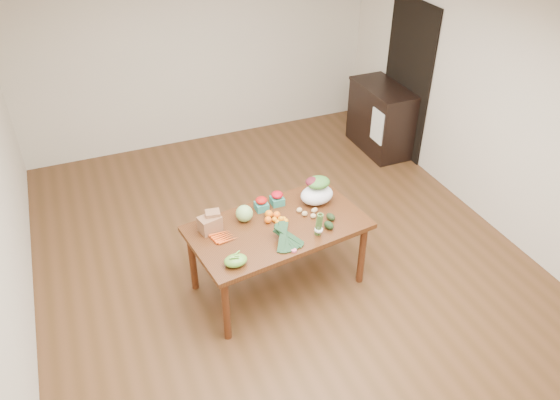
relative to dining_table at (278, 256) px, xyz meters
name	(u,v)px	position (x,y,z in m)	size (l,w,h in m)	color
floor	(282,258)	(0.19, 0.35, -0.38)	(6.00, 6.00, 0.00)	brown
ceiling	(282,1)	(0.19, 0.35, 2.33)	(5.00, 6.00, 0.02)	white
room_walls	(282,149)	(0.19, 0.35, 0.97)	(5.02, 6.02, 2.70)	beige
dining_table	(278,256)	(0.00, 0.00, 0.00)	(1.65, 0.92, 0.75)	#512B12
doorway_dark	(407,80)	(2.67, 1.95, 0.68)	(0.02, 1.00, 2.10)	black
cabinet	(380,118)	(2.41, 2.08, 0.10)	(0.52, 1.02, 0.94)	black
dish_towel	(377,126)	(2.15, 1.75, 0.18)	(0.02, 0.28, 0.45)	white
paper_bag	(210,222)	(-0.61, 0.16, 0.47)	(0.26, 0.22, 0.19)	brown
cabbage	(244,213)	(-0.26, 0.19, 0.46)	(0.16, 0.16, 0.16)	#99CA74
strawberry_basket_a	(261,205)	(-0.05, 0.30, 0.43)	(0.12, 0.12, 0.11)	red
strawberry_basket_b	(277,199)	(0.13, 0.32, 0.43)	(0.12, 0.12, 0.11)	red
orange_a	(268,220)	(-0.07, 0.07, 0.41)	(0.07, 0.07, 0.07)	#FF5F0F
orange_b	(269,214)	(-0.03, 0.15, 0.41)	(0.08, 0.08, 0.08)	orange
orange_c	(277,215)	(0.04, 0.11, 0.41)	(0.07, 0.07, 0.07)	orange
mandarin_cluster	(281,220)	(0.04, 0.02, 0.42)	(0.18, 0.18, 0.08)	orange
carrots	(224,237)	(-0.53, 0.01, 0.39)	(0.22, 0.19, 0.03)	#FC5015
snap_pea_bag	(236,260)	(-0.54, -0.38, 0.42)	(0.21, 0.15, 0.09)	#62A036
kale_bunch	(288,238)	(-0.03, -0.31, 0.45)	(0.32, 0.40, 0.16)	#16321E
asparagus_bundle	(319,224)	(0.29, -0.28, 0.50)	(0.08, 0.08, 0.25)	olive
potato_a	(305,214)	(0.30, 0.04, 0.40)	(0.06, 0.05, 0.05)	tan
potato_b	(313,216)	(0.36, -0.02, 0.40)	(0.06, 0.05, 0.05)	tan
potato_c	(315,210)	(0.42, 0.06, 0.40)	(0.05, 0.05, 0.05)	tan
potato_d	(299,210)	(0.27, 0.11, 0.40)	(0.06, 0.05, 0.05)	#DAB27E
potato_e	(314,211)	(0.40, 0.06, 0.40)	(0.05, 0.05, 0.05)	#D2B979
avocado_a	(329,225)	(0.42, -0.23, 0.41)	(0.07, 0.11, 0.07)	black
avocado_b	(331,217)	(0.50, -0.11, 0.41)	(0.07, 0.10, 0.07)	black
salad_bag	(317,192)	(0.50, 0.20, 0.50)	(0.34, 0.25, 0.26)	white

